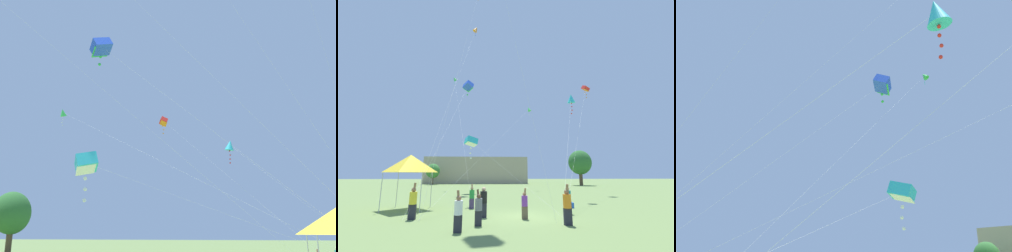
# 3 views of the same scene
# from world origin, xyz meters

# --- Properties ---
(kite_cyan_box_3) EXTENTS (8.40, 21.20, 7.99)m
(kite_cyan_box_3) POSITION_xyz_m (-5.16, 17.95, 7.18)
(kite_cyan_box_3) COLOR silver
(kite_cyan_box_3) RESTS_ON ground
(kite_blue_box_5) EXTENTS (2.18, 18.59, 16.15)m
(kite_blue_box_5) POSITION_xyz_m (-5.78, 17.08, 15.38)
(kite_blue_box_5) COLOR silver
(kite_blue_box_5) RESTS_ON ground
(kite_green_diamond_6) EXTENTS (6.59, 23.55, 21.04)m
(kite_green_diamond_6) POSITION_xyz_m (-9.53, 26.22, 20.44)
(kite_green_diamond_6) COLOR silver
(kite_green_diamond_6) RESTS_ON ground
(kite_cyan_diamond_8) EXTENTS (5.39, 11.52, 11.28)m
(kite_cyan_diamond_8) POSITION_xyz_m (6.55, 8.54, 10.70)
(kite_cyan_diamond_8) COLOR silver
(kite_cyan_diamond_8) RESTS_ON ground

